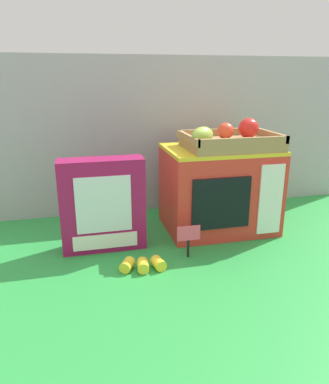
{
  "coord_description": "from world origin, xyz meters",
  "views": [
    {
      "loc": [
        -0.34,
        -1.08,
        0.52
      ],
      "look_at": [
        -0.08,
        0.02,
        0.16
      ],
      "focal_mm": 34.05,
      "sensor_mm": 36.0,
      "label": 1
    }
  ],
  "objects_px": {
    "food_groups_crate": "(230,140)",
    "cookie_set_box": "(103,205)",
    "toy_microwave": "(219,188)",
    "loose_toy_banana": "(143,265)",
    "price_sign": "(189,237)"
  },
  "relations": [
    {
      "from": "cookie_set_box",
      "to": "loose_toy_banana",
      "type": "distance_m",
      "value": 0.23
    },
    {
      "from": "food_groups_crate",
      "to": "cookie_set_box",
      "type": "distance_m",
      "value": 0.47
    },
    {
      "from": "toy_microwave",
      "to": "loose_toy_banana",
      "type": "xyz_separation_m",
      "value": [
        -0.31,
        -0.24,
        -0.13
      ]
    },
    {
      "from": "cookie_set_box",
      "to": "price_sign",
      "type": "height_order",
      "value": "cookie_set_box"
    },
    {
      "from": "toy_microwave",
      "to": "cookie_set_box",
      "type": "relative_size",
      "value": 1.28
    },
    {
      "from": "food_groups_crate",
      "to": "cookie_set_box",
      "type": "height_order",
      "value": "food_groups_crate"
    },
    {
      "from": "toy_microwave",
      "to": "food_groups_crate",
      "type": "relative_size",
      "value": 1.16
    },
    {
      "from": "toy_microwave",
      "to": "cookie_set_box",
      "type": "xyz_separation_m",
      "value": [
        -0.41,
        -0.07,
        -0.0
      ]
    },
    {
      "from": "price_sign",
      "to": "loose_toy_banana",
      "type": "bearing_deg",
      "value": -163.25
    },
    {
      "from": "toy_microwave",
      "to": "food_groups_crate",
      "type": "bearing_deg",
      "value": -45.49
    },
    {
      "from": "toy_microwave",
      "to": "food_groups_crate",
      "type": "height_order",
      "value": "food_groups_crate"
    },
    {
      "from": "cookie_set_box",
      "to": "loose_toy_banana",
      "type": "relative_size",
      "value": 2.18
    },
    {
      "from": "cookie_set_box",
      "to": "loose_toy_banana",
      "type": "height_order",
      "value": "cookie_set_box"
    },
    {
      "from": "toy_microwave",
      "to": "loose_toy_banana",
      "type": "bearing_deg",
      "value": -142.7
    },
    {
      "from": "cookie_set_box",
      "to": "loose_toy_banana",
      "type": "bearing_deg",
      "value": -60.94
    }
  ]
}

